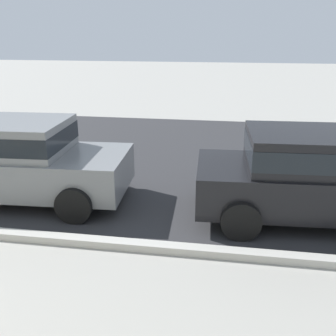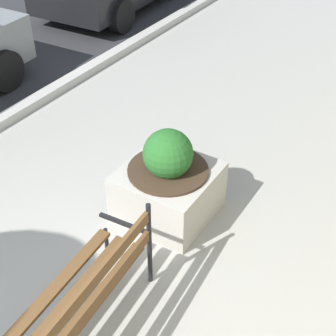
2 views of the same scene
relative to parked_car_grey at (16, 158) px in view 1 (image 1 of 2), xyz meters
name	(u,v)px [view 1 (image 1 of 2)]	position (x,y,z in m)	size (l,w,h in m)	color
street_surface	(25,149)	(-1.60, 3.13, -0.84)	(60.00, 9.00, 0.01)	#2D2D30
parked_car_grey	(16,158)	(0.00, 0.00, 0.00)	(4.18, 2.08, 1.56)	slate
parked_car_black	(316,174)	(5.46, 0.00, 0.00)	(4.18, 2.08, 1.56)	black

